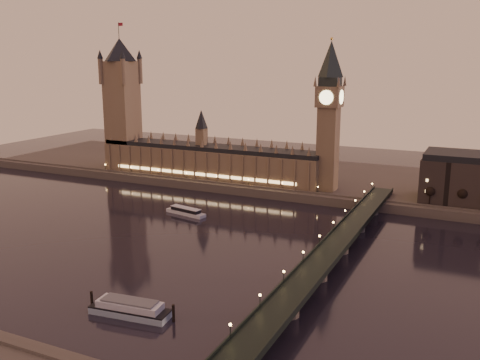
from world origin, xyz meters
name	(u,v)px	position (x,y,z in m)	size (l,w,h in m)	color
ground	(168,238)	(0.00, 0.00, 0.00)	(700.00, 700.00, 0.00)	black
far_embankment	(313,178)	(30.00, 165.00, 3.00)	(560.00, 130.00, 6.00)	#423D35
palace_of_westminster	(209,157)	(-40.12, 120.99, 21.71)	(180.00, 26.62, 52.00)	brown
victoria_tower	(122,97)	(-120.00, 121.00, 65.79)	(31.68, 31.68, 118.00)	brown
big_ben	(329,107)	(53.99, 120.99, 63.95)	(17.68, 17.68, 104.00)	brown
westminster_bridge	(330,254)	(91.61, 0.00, 5.52)	(13.20, 260.00, 15.30)	black
bare_tree_0	(432,192)	(125.15, 109.00, 14.73)	(5.76, 5.76, 11.70)	black
bare_tree_1	(460,195)	(141.52, 109.00, 14.73)	(5.76, 5.76, 11.70)	black
cruise_boat_a	(186,211)	(-14.49, 43.33, 2.02)	(29.25, 11.76, 4.58)	silver
moored_barge	(130,308)	(36.33, -82.68, 2.86)	(36.71, 12.30, 6.77)	#93ADBB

